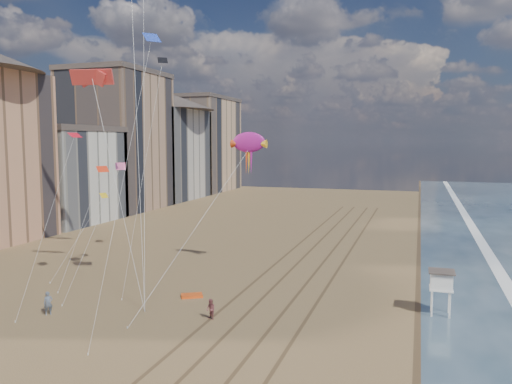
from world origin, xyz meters
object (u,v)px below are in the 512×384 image
kite_flyer_b (211,309)px  grounded_kite (192,296)px  kite_flyer_a (48,303)px  lifeguard_stand (441,281)px  show_kite (249,143)px

kite_flyer_b → grounded_kite: bearing=163.0°
grounded_kite → kite_flyer_a: 12.28m
lifeguard_stand → show_kite: show_kite is taller
show_kite → kite_flyer_a: show_kite is taller
show_kite → kite_flyer_b: show_kite is taller
show_kite → kite_flyer_b: size_ratio=14.04×
show_kite → lifeguard_stand: bearing=-22.6°
grounded_kite → kite_flyer_b: (4.01, -4.87, 0.72)m
show_kite → kite_flyer_b: 20.27m
kite_flyer_a → lifeguard_stand: bearing=-26.7°
lifeguard_stand → kite_flyer_a: lifeguard_stand is taller
kite_flyer_a → grounded_kite: bearing=-3.8°
lifeguard_stand → show_kite: 24.07m
grounded_kite → kite_flyer_b: size_ratio=1.16×
kite_flyer_a → kite_flyer_b: bearing=-31.4°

